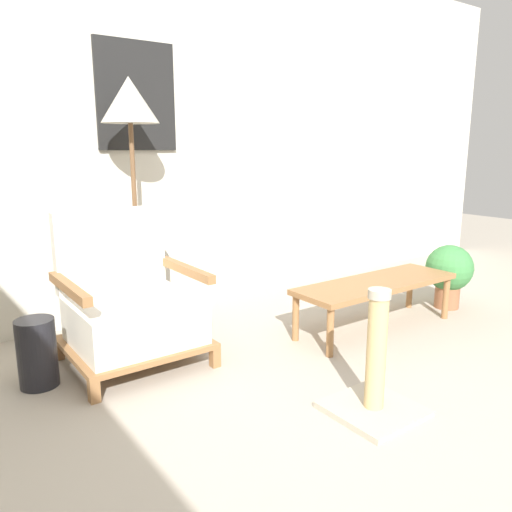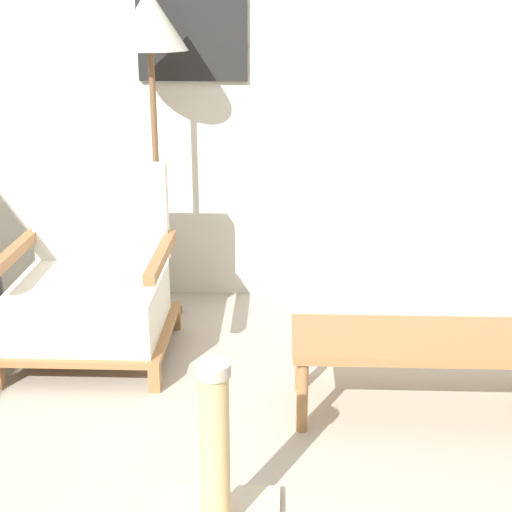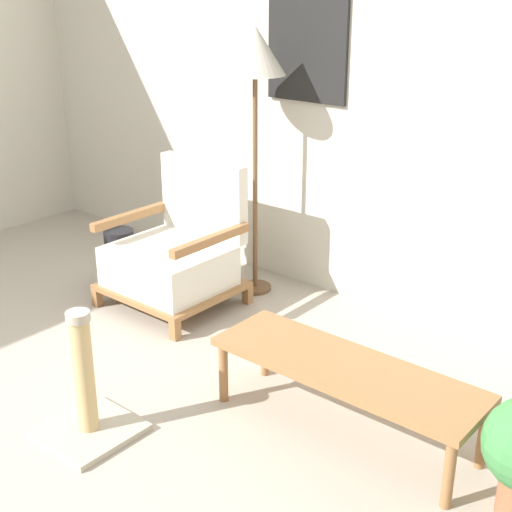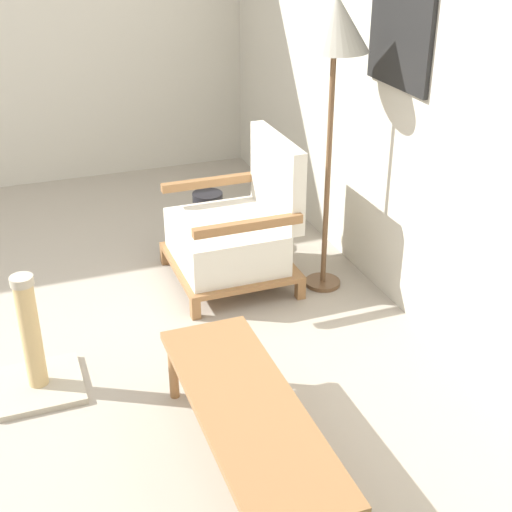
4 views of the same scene
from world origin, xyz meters
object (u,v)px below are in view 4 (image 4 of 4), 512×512
(scratching_post, at_px, (35,358))
(vase, at_px, (208,219))
(floor_lamp, at_px, (335,36))
(armchair, at_px, (235,231))
(coffee_table, at_px, (248,413))

(scratching_post, bearing_deg, vase, 135.01)
(floor_lamp, relative_size, scratching_post, 2.74)
(floor_lamp, height_order, scratching_post, floor_lamp)
(armchair, relative_size, vase, 2.39)
(armchair, height_order, coffee_table, armchair)
(coffee_table, distance_m, scratching_post, 1.13)
(armchair, distance_m, floor_lamp, 1.23)
(floor_lamp, bearing_deg, armchair, -118.16)
(floor_lamp, distance_m, scratching_post, 2.14)
(armchair, bearing_deg, coffee_table, -17.19)
(armchair, height_order, scratching_post, armchair)
(armchair, relative_size, floor_lamp, 0.52)
(armchair, distance_m, coffee_table, 1.61)
(coffee_table, bearing_deg, floor_lamp, 144.11)
(vase, relative_size, scratching_post, 0.60)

